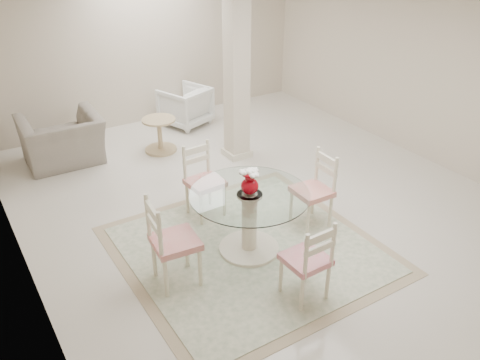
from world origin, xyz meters
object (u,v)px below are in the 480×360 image
dining_chair_north (202,175)px  recliner_taupe (62,140)px  dining_chair_south (310,256)px  armchair_white (185,106)px  red_vase (250,182)px  side_table (160,136)px  dining_table (249,222)px  dining_chair_east (317,184)px  dining_chair_west (168,237)px  column (237,74)px

dining_chair_north → recliner_taupe: bearing=111.3°
dining_chair_south → armchair_white: dining_chair_south is taller
red_vase → side_table: bearing=85.2°
dining_table → dining_chair_east: (1.02, 0.05, 0.17)m
recliner_taupe → red_vase: bearing=110.4°
red_vase → dining_chair_east: (1.02, 0.05, -0.36)m
dining_chair_north → dining_chair_east: bearing=-45.3°
dining_chair_west → dining_table: bearing=-82.2°
dining_chair_west → side_table: bearing=-17.2°
column → dining_table: bearing=-118.6°
column → dining_table: size_ratio=2.02×
dining_table → dining_chair_south: bearing=-86.9°
column → dining_chair_west: size_ratio=2.35×
red_vase → dining_chair_north: (-0.06, 1.02, -0.37)m
red_vase → recliner_taupe: bearing=108.9°
dining_chair_south → side_table: size_ratio=1.84×
recliner_taupe → dining_chair_west: bearing=94.2°
red_vase → dining_chair_west: (-1.02, -0.05, -0.32)m
recliner_taupe → side_table: size_ratio=2.08×
dining_table → dining_chair_south: dining_chair_south is taller
dining_chair_east → recliner_taupe: (-2.20, 3.42, -0.18)m
armchair_white → dining_chair_west: bearing=41.4°
dining_chair_north → side_table: bearing=77.9°
dining_table → dining_chair_north: dining_chair_north is taller
column → recliner_taupe: 2.87m
dining_chair_north → red_vase: bearing=-90.1°
dining_chair_east → dining_chair_north: bearing=-130.7°
dining_chair_west → armchair_white: (2.15, 3.92, -0.25)m
dining_chair_east → side_table: (-0.76, 3.01, -0.30)m
dining_table → armchair_white: dining_table is taller
recliner_taupe → dining_chair_east: bearing=124.3°
red_vase → armchair_white: bearing=73.8°
dining_chair_west → column: bearing=-39.2°
red_vase → dining_chair_west: dining_chair_west is taller
armchair_white → dining_chair_east: bearing=68.6°
dining_chair_south → dining_table: bearing=-88.3°
dining_chair_east → armchair_white: (0.11, 3.82, -0.21)m
column → red_vase: (-1.23, -2.25, -0.43)m
dining_table → recliner_taupe: bearing=108.9°
dining_chair_south → column: bearing=-111.1°
dining_chair_north → recliner_taupe: (-1.13, 2.45, -0.18)m
dining_chair_east → recliner_taupe: 4.07m
dining_table → dining_chair_east: dining_chair_east is taller
dining_chair_north → dining_chair_west: bearing=-135.6°
side_table → dining_chair_east: bearing=-75.9°
column → dining_chair_north: (-1.29, -1.24, -0.79)m
dining_table → column: bearing=61.4°
column → armchair_white: bearing=93.7°
side_table → recliner_taupe: bearing=164.4°
dining_chair_east → dining_chair_west: 2.04m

